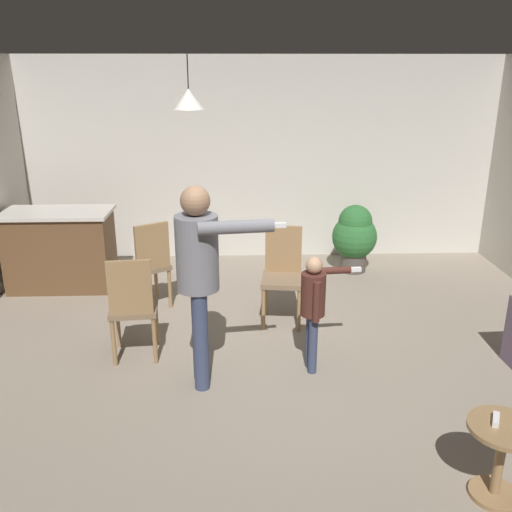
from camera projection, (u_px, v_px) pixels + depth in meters
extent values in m
plane|color=gray|center=(277.00, 370.00, 4.90)|extent=(7.68, 7.68, 0.00)
cube|color=beige|center=(261.00, 160.00, 7.48)|extent=(6.40, 0.10, 2.70)
cube|color=brown|center=(61.00, 251.00, 6.61)|extent=(1.20, 0.60, 0.91)
cube|color=beige|center=(56.00, 213.00, 6.46)|extent=(1.26, 0.66, 0.04)
cylinder|color=#99754C|center=(505.00, 428.00, 3.31)|extent=(0.44, 0.44, 0.03)
cylinder|color=#99754C|center=(499.00, 464.00, 3.40)|extent=(0.06, 0.06, 0.49)
cylinder|color=#99754C|center=(494.00, 494.00, 3.47)|extent=(0.31, 0.31, 0.03)
cylinder|color=#384260|center=(200.00, 332.00, 4.67)|extent=(0.13, 0.13, 0.86)
cylinder|color=#384260|center=(201.00, 342.00, 4.50)|extent=(0.13, 0.13, 0.86)
cylinder|color=slate|center=(197.00, 253.00, 4.35)|extent=(0.34, 0.34, 0.61)
sphere|color=#9E7556|center=(195.00, 201.00, 4.21)|extent=(0.23, 0.23, 0.23)
cylinder|color=slate|center=(196.00, 249.00, 4.54)|extent=(0.10, 0.10, 0.57)
cylinder|color=slate|center=(236.00, 227.00, 4.12)|extent=(0.58, 0.17, 0.10)
cube|color=white|center=(278.00, 225.00, 4.17)|extent=(0.13, 0.05, 0.04)
cylinder|color=#384260|center=(310.00, 339.00, 4.89)|extent=(0.08, 0.08, 0.53)
cylinder|color=#384260|center=(313.00, 345.00, 4.79)|extent=(0.08, 0.08, 0.53)
cylinder|color=#4C261E|center=(313.00, 294.00, 4.69)|extent=(0.21, 0.21, 0.38)
sphere|color=tan|center=(314.00, 265.00, 4.61)|extent=(0.14, 0.14, 0.14)
cylinder|color=#4C261E|center=(331.00, 271.00, 4.78)|extent=(0.36, 0.10, 0.06)
cube|color=white|center=(354.00, 269.00, 4.81)|extent=(0.13, 0.05, 0.04)
cylinder|color=#4C261E|center=(317.00, 302.00, 4.59)|extent=(0.06, 0.06, 0.36)
cylinder|color=#99754C|center=(139.00, 296.00, 5.92)|extent=(0.04, 0.04, 0.45)
cylinder|color=#99754C|center=(170.00, 289.00, 6.11)|extent=(0.04, 0.04, 0.45)
cylinder|color=#99754C|center=(126.00, 285.00, 6.20)|extent=(0.04, 0.04, 0.45)
cylinder|color=#99754C|center=(156.00, 279.00, 6.39)|extent=(0.04, 0.04, 0.45)
cube|color=#7F664C|center=(147.00, 266.00, 6.07)|extent=(0.58, 0.58, 0.05)
cube|color=#99754C|center=(152.00, 247.00, 5.83)|extent=(0.34, 0.24, 0.50)
cylinder|color=#99754C|center=(299.00, 296.00, 5.90)|extent=(0.04, 0.04, 0.45)
cylinder|color=#99754C|center=(266.00, 295.00, 5.93)|extent=(0.04, 0.04, 0.45)
cylinder|color=#99754C|center=(299.00, 311.00, 5.56)|extent=(0.04, 0.04, 0.45)
cylinder|color=#99754C|center=(263.00, 309.00, 5.59)|extent=(0.04, 0.04, 0.45)
cube|color=#7F664C|center=(282.00, 280.00, 5.67)|extent=(0.47, 0.47, 0.05)
cube|color=#99754C|center=(283.00, 249.00, 5.76)|extent=(0.38, 0.09, 0.50)
cylinder|color=#99754C|center=(114.00, 343.00, 4.91)|extent=(0.04, 0.04, 0.45)
cylinder|color=#99754C|center=(155.00, 341.00, 4.96)|extent=(0.04, 0.04, 0.45)
cylinder|color=#99754C|center=(118.00, 325.00, 5.25)|extent=(0.04, 0.04, 0.45)
cylinder|color=#99754C|center=(156.00, 323.00, 5.30)|extent=(0.04, 0.04, 0.45)
cube|color=#7F664C|center=(134.00, 308.00, 5.02)|extent=(0.46, 0.46, 0.05)
cube|color=#99754C|center=(130.00, 288.00, 4.75)|extent=(0.38, 0.07, 0.50)
cylinder|color=#4C4742|center=(353.00, 261.00, 7.24)|extent=(0.34, 0.34, 0.26)
sphere|color=#2D6B33|center=(354.00, 237.00, 7.13)|extent=(0.58, 0.58, 0.58)
sphere|color=#2D6B33|center=(355.00, 222.00, 7.07)|extent=(0.43, 0.43, 0.43)
cube|color=white|center=(496.00, 419.00, 3.34)|extent=(0.09, 0.13, 0.04)
cone|color=silver|center=(189.00, 99.00, 5.45)|extent=(0.32, 0.32, 0.20)
cylinder|color=black|center=(188.00, 70.00, 5.36)|extent=(0.01, 0.01, 0.36)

